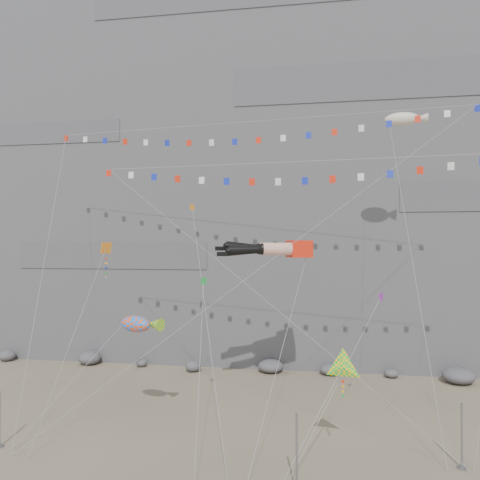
% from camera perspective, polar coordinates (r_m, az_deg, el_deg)
% --- Properties ---
extents(ground, '(120.00, 120.00, 0.00)m').
position_cam_1_polar(ground, '(34.20, 0.84, -23.24)').
color(ground, '#85735B').
rests_on(ground, ground).
extents(cliff, '(80.00, 28.00, 50.00)m').
position_cam_1_polar(cliff, '(64.48, 5.04, 9.98)').
color(cliff, slate).
rests_on(cliff, ground).
extents(talus_boulders, '(60.00, 3.00, 1.20)m').
position_cam_1_polar(talus_boulders, '(50.05, 3.77, -15.14)').
color(talus_boulders, '#58595D').
rests_on(talus_boulders, ground).
extents(anchor_pole_left, '(0.12, 0.12, 3.66)m').
position_cam_1_polar(anchor_pole_left, '(36.11, -27.26, -18.84)').
color(anchor_pole_left, slate).
rests_on(anchor_pole_left, ground).
extents(anchor_pole_center, '(0.12, 0.12, 4.37)m').
position_cam_1_polar(anchor_pole_center, '(27.04, 6.92, -24.56)').
color(anchor_pole_center, slate).
rests_on(anchor_pole_center, ground).
extents(anchor_pole_right, '(0.12, 0.12, 3.87)m').
position_cam_1_polar(anchor_pole_right, '(32.48, 25.42, -20.77)').
color(anchor_pole_right, slate).
rests_on(anchor_pole_right, ground).
extents(legs_kite, '(7.94, 17.10, 20.35)m').
position_cam_1_polar(legs_kite, '(38.09, 4.11, -1.10)').
color(legs_kite, red).
rests_on(legs_kite, ground).
extents(flag_banner_upper, '(36.48, 16.00, 30.37)m').
position_cam_1_polar(flag_banner_upper, '(42.09, 0.78, 14.17)').
color(flag_banner_upper, red).
rests_on(flag_banner_upper, ground).
extents(flag_banner_lower, '(30.55, 8.16, 23.22)m').
position_cam_1_polar(flag_banner_lower, '(36.12, 6.31, 9.41)').
color(flag_banner_lower, red).
rests_on(flag_banner_lower, ground).
extents(harlequin_kite, '(1.95, 10.42, 15.93)m').
position_cam_1_polar(harlequin_kite, '(39.28, -16.03, -1.00)').
color(harlequin_kite, red).
rests_on(harlequin_kite, ground).
extents(fish_windsock, '(8.52, 5.93, 10.86)m').
position_cam_1_polar(fish_windsock, '(35.24, -12.66, -9.97)').
color(fish_windsock, '#F54A0C').
rests_on(fish_windsock, ground).
extents(delta_kite, '(5.39, 7.21, 9.77)m').
position_cam_1_polar(delta_kite, '(29.89, 12.41, -14.94)').
color(delta_kite, yellow).
rests_on(delta_kite, ground).
extents(blimp_windsock, '(3.95, 13.37, 26.95)m').
position_cam_1_polar(blimp_windsock, '(43.27, 19.12, 13.69)').
color(blimp_windsock, beige).
rests_on(blimp_windsock, ground).
extents(small_kite_a, '(6.62, 15.42, 22.85)m').
position_cam_1_polar(small_kite_a, '(40.48, -5.78, 3.52)').
color(small_kite_a, orange).
rests_on(small_kite_a, ground).
extents(small_kite_b, '(7.14, 11.47, 15.65)m').
position_cam_1_polar(small_kite_b, '(35.79, 16.67, -6.92)').
color(small_kite_b, purple).
rests_on(small_kite_b, ground).
extents(small_kite_c, '(2.66, 11.09, 14.88)m').
position_cam_1_polar(small_kite_c, '(34.80, -4.47, -5.34)').
color(small_kite_c, green).
rests_on(small_kite_c, ground).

